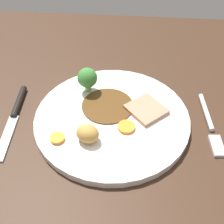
# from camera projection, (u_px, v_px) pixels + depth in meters

# --- Properties ---
(dining_table) EXTENTS (1.20, 0.84, 0.04)m
(dining_table) POSITION_uv_depth(u_px,v_px,m) (94.00, 122.00, 0.56)
(dining_table) COLOR #382316
(dining_table) RESTS_ON ground
(dinner_plate) EXTENTS (0.28, 0.28, 0.01)m
(dinner_plate) POSITION_uv_depth(u_px,v_px,m) (112.00, 119.00, 0.54)
(dinner_plate) COLOR white
(dinner_plate) RESTS_ON dining_table
(gravy_pool) EXTENTS (0.10, 0.10, 0.00)m
(gravy_pool) POSITION_uv_depth(u_px,v_px,m) (107.00, 106.00, 0.55)
(gravy_pool) COLOR #563819
(gravy_pool) RESTS_ON dinner_plate
(meat_slice_main) EXTENTS (0.09, 0.09, 0.01)m
(meat_slice_main) POSITION_uv_depth(u_px,v_px,m) (146.00, 109.00, 0.54)
(meat_slice_main) COLOR tan
(meat_slice_main) RESTS_ON dinner_plate
(roast_potato_left) EXTENTS (0.05, 0.04, 0.03)m
(roast_potato_left) POSITION_uv_depth(u_px,v_px,m) (89.00, 134.00, 0.48)
(roast_potato_left) COLOR #BC8C42
(roast_potato_left) RESTS_ON dinner_plate
(carrot_coin_front) EXTENTS (0.03, 0.03, 0.01)m
(carrot_coin_front) POSITION_uv_depth(u_px,v_px,m) (57.00, 138.00, 0.49)
(carrot_coin_front) COLOR orange
(carrot_coin_front) RESTS_ON dinner_plate
(carrot_coin_back) EXTENTS (0.03, 0.03, 0.01)m
(carrot_coin_back) POSITION_uv_depth(u_px,v_px,m) (126.00, 127.00, 0.51)
(carrot_coin_back) COLOR orange
(carrot_coin_back) RESTS_ON dinner_plate
(broccoli_floret) EXTENTS (0.04, 0.04, 0.05)m
(broccoli_floret) POSITION_uv_depth(u_px,v_px,m) (87.00, 78.00, 0.56)
(broccoli_floret) COLOR #8CB766
(broccoli_floret) RESTS_ON dinner_plate
(fork) EXTENTS (0.03, 0.15, 0.01)m
(fork) POSITION_uv_depth(u_px,v_px,m) (210.00, 125.00, 0.53)
(fork) COLOR silver
(fork) RESTS_ON dining_table
(knife) EXTENTS (0.03, 0.19, 0.01)m
(knife) POSITION_uv_depth(u_px,v_px,m) (15.00, 114.00, 0.55)
(knife) COLOR black
(knife) RESTS_ON dining_table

